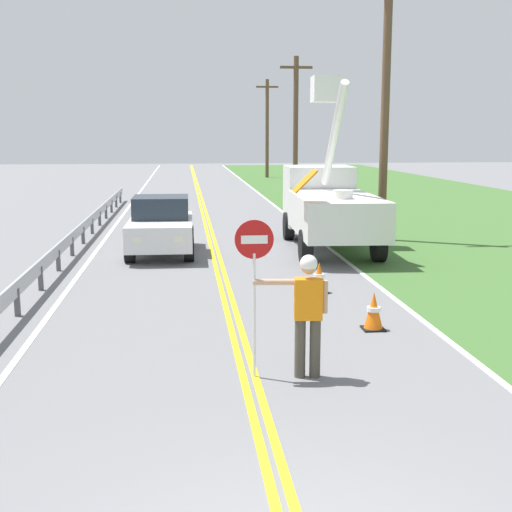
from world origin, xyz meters
TOP-DOWN VIEW (x-y plane):
  - centerline_yellow_left at (-0.09, 20.00)m, footprint 0.11×110.00m
  - centerline_yellow_right at (0.09, 20.00)m, footprint 0.11×110.00m
  - edge_line_right at (3.60, 20.00)m, footprint 0.12×110.00m
  - edge_line_left at (-3.60, 20.00)m, footprint 0.12×110.00m
  - flagger_worker at (0.84, 4.75)m, footprint 1.08×0.27m
  - stop_sign_paddle at (0.07, 4.82)m, footprint 0.56×0.04m
  - utility_bucket_truck at (3.56, 16.36)m, footprint 2.90×6.89m
  - oncoming_sedan_nearest at (-1.60, 15.66)m, footprint 1.95×4.13m
  - utility_pole_near at (5.71, 17.73)m, footprint 1.80×0.28m
  - utility_pole_mid at (5.36, 33.84)m, footprint 1.80×0.28m
  - utility_pole_far at (5.94, 51.94)m, footprint 1.80×0.28m
  - traffic_cone_lead at (2.49, 7.09)m, footprint 0.40×0.40m
  - traffic_cone_mid at (2.09, 10.17)m, footprint 0.40×0.40m
  - guardrail_left_shoulder at (-4.20, 16.75)m, footprint 0.10×32.00m

SIDE VIEW (x-z plane):
  - centerline_yellow_left at x=-0.09m, z-range 0.00..0.01m
  - centerline_yellow_right at x=0.09m, z-range 0.00..0.01m
  - edge_line_right at x=3.60m, z-range 0.00..0.01m
  - edge_line_left at x=-3.60m, z-range 0.00..0.01m
  - traffic_cone_lead at x=2.49m, z-range -0.01..0.69m
  - traffic_cone_mid at x=2.09m, z-range -0.01..0.69m
  - guardrail_left_shoulder at x=-4.20m, z-range 0.16..0.87m
  - oncoming_sedan_nearest at x=-1.60m, z-range -0.02..1.68m
  - flagger_worker at x=0.84m, z-range 0.13..1.96m
  - utility_bucket_truck at x=3.56m, z-range -1.25..4.06m
  - stop_sign_paddle at x=0.07m, z-range 0.54..2.87m
  - utility_pole_mid at x=5.36m, z-range 0.18..7.92m
  - utility_pole_far at x=5.94m, z-range 0.18..8.06m
  - utility_pole_near at x=5.71m, z-range 0.18..8.89m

